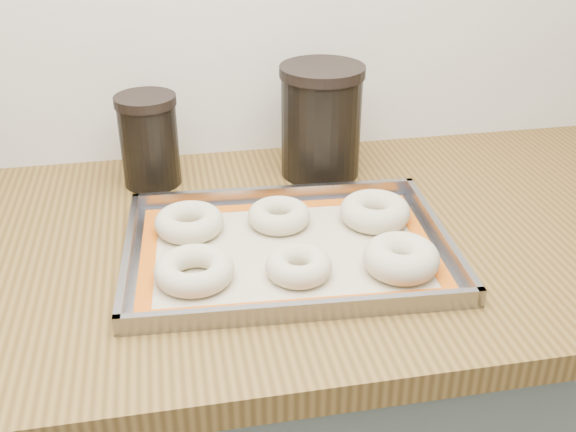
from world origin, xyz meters
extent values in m
cube|color=brown|center=(0.00, 1.68, 0.88)|extent=(3.06, 0.68, 0.04)
cube|color=gray|center=(0.13, 1.62, 0.90)|extent=(0.48, 0.36, 0.00)
cube|color=gray|center=(0.14, 1.78, 0.91)|extent=(0.46, 0.04, 0.02)
cube|color=gray|center=(0.12, 1.46, 0.91)|extent=(0.46, 0.04, 0.02)
cube|color=gray|center=(-0.09, 1.63, 0.91)|extent=(0.03, 0.33, 0.02)
cube|color=gray|center=(0.36, 1.60, 0.91)|extent=(0.03, 0.33, 0.02)
cube|color=#C6B793|center=(0.13, 1.62, 0.90)|extent=(0.44, 0.32, 0.00)
cube|color=#C5550D|center=(0.14, 1.75, 0.91)|extent=(0.42, 0.05, 0.00)
cube|color=#C5550D|center=(0.13, 1.48, 0.91)|extent=(0.42, 0.05, 0.00)
cube|color=#C5550D|center=(-0.07, 1.63, 0.91)|extent=(0.04, 0.25, 0.00)
cube|color=#C5550D|center=(0.33, 1.60, 0.91)|extent=(0.04, 0.25, 0.00)
torus|color=beige|center=(0.00, 1.56, 0.92)|extent=(0.13, 0.13, 0.03)
torus|color=beige|center=(0.13, 1.55, 0.92)|extent=(0.09, 0.09, 0.03)
torus|color=beige|center=(0.27, 1.53, 0.93)|extent=(0.13, 0.13, 0.04)
torus|color=beige|center=(0.00, 1.69, 0.92)|extent=(0.12, 0.12, 0.03)
torus|color=beige|center=(0.13, 1.69, 0.92)|extent=(0.10, 0.10, 0.03)
torus|color=beige|center=(0.28, 1.67, 0.92)|extent=(0.14, 0.14, 0.04)
cylinder|color=black|center=(-0.05, 1.89, 0.97)|extent=(0.10, 0.10, 0.14)
cylinder|color=black|center=(-0.05, 1.89, 1.05)|extent=(0.10, 0.10, 0.02)
cylinder|color=black|center=(0.24, 1.87, 0.99)|extent=(0.14, 0.14, 0.18)
cylinder|color=black|center=(0.24, 1.87, 1.09)|extent=(0.14, 0.14, 0.02)
camera|label=1|loc=(-0.02, 0.81, 1.41)|focal=42.00mm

